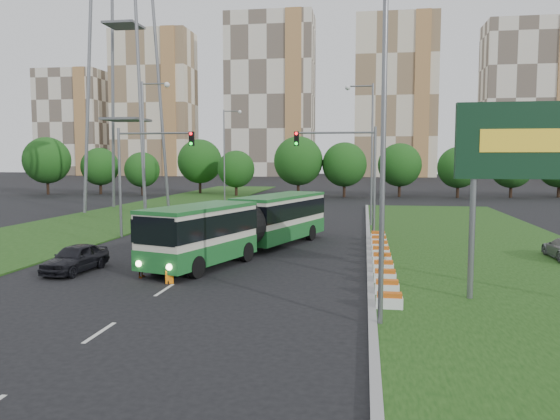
% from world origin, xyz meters
% --- Properties ---
extents(ground, '(360.00, 360.00, 0.00)m').
position_xyz_m(ground, '(0.00, 0.00, 0.00)').
color(ground, black).
rests_on(ground, ground).
extents(grass_median, '(14.00, 60.00, 0.15)m').
position_xyz_m(grass_median, '(13.00, 8.00, 0.07)').
color(grass_median, '#193F12').
rests_on(grass_median, ground).
extents(median_kerb, '(0.30, 60.00, 0.18)m').
position_xyz_m(median_kerb, '(6.05, 8.00, 0.09)').
color(median_kerb, gray).
rests_on(median_kerb, ground).
extents(left_verge, '(12.00, 110.00, 0.10)m').
position_xyz_m(left_verge, '(-18.00, 25.00, 0.05)').
color(left_verge, '#193F12').
rests_on(left_verge, ground).
extents(lane_markings, '(0.20, 100.00, 0.01)m').
position_xyz_m(lane_markings, '(-3.00, 20.00, 0.00)').
color(lane_markings, silver).
rests_on(lane_markings, ground).
extents(flower_planters, '(1.10, 18.10, 0.60)m').
position_xyz_m(flower_planters, '(6.70, 0.80, 0.45)').
color(flower_planters, white).
rests_on(flower_planters, grass_median).
extents(billboard, '(6.00, 0.37, 8.00)m').
position_xyz_m(billboard, '(12.25, -6.00, 6.16)').
color(billboard, slate).
rests_on(billboard, ground).
extents(traffic_mast_median, '(5.76, 0.32, 8.00)m').
position_xyz_m(traffic_mast_median, '(4.78, 10.00, 5.35)').
color(traffic_mast_median, slate).
rests_on(traffic_mast_median, ground).
extents(traffic_mast_left, '(5.76, 0.32, 8.00)m').
position_xyz_m(traffic_mast_left, '(-10.38, 9.00, 5.35)').
color(traffic_mast_left, slate).
rests_on(traffic_mast_left, ground).
extents(street_lamps, '(36.00, 60.00, 12.00)m').
position_xyz_m(street_lamps, '(-3.00, 10.00, 6.00)').
color(street_lamps, slate).
rests_on(street_lamps, ground).
extents(transmission_pylon, '(12.00, 12.00, 44.00)m').
position_xyz_m(transmission_pylon, '(-20.00, 28.00, 22.00)').
color(transmission_pylon, slate).
rests_on(transmission_pylon, ground).
extents(tree_line, '(120.00, 8.00, 9.00)m').
position_xyz_m(tree_line, '(10.00, 55.00, 4.50)').
color(tree_line, '#1B5215').
rests_on(tree_line, ground).
extents(apartment_tower_west, '(26.00, 15.00, 48.00)m').
position_xyz_m(apartment_tower_west, '(-65.00, 150.00, 24.00)').
color(apartment_tower_west, beige).
rests_on(apartment_tower_west, ground).
extents(apartment_tower_cwest, '(28.00, 15.00, 52.00)m').
position_xyz_m(apartment_tower_cwest, '(-25.00, 150.00, 26.00)').
color(apartment_tower_cwest, silver).
rests_on(apartment_tower_cwest, ground).
extents(apartment_tower_ceast, '(25.00, 15.00, 50.00)m').
position_xyz_m(apartment_tower_ceast, '(15.00, 150.00, 25.00)').
color(apartment_tower_ceast, beige).
rests_on(apartment_tower_ceast, ground).
extents(apartment_tower_east, '(27.00, 15.00, 47.00)m').
position_xyz_m(apartment_tower_east, '(55.00, 150.00, 23.50)').
color(apartment_tower_east, silver).
rests_on(apartment_tower_east, ground).
extents(midrise_west, '(22.00, 14.00, 36.00)m').
position_xyz_m(midrise_west, '(-95.00, 150.00, 18.00)').
color(midrise_west, silver).
rests_on(midrise_west, ground).
extents(articulated_bus, '(2.75, 17.63, 2.90)m').
position_xyz_m(articulated_bus, '(-1.51, 3.79, 1.78)').
color(articulated_bus, beige).
rests_on(articulated_bus, ground).
extents(car_left_near, '(2.08, 4.37, 1.44)m').
position_xyz_m(car_left_near, '(-8.89, -3.02, 0.72)').
color(car_left_near, black).
rests_on(car_left_near, ground).
extents(car_left_far, '(2.11, 4.49, 1.42)m').
position_xyz_m(car_left_far, '(-9.52, 12.23, 0.71)').
color(car_left_far, black).
rests_on(car_left_far, ground).
extents(pedestrian, '(0.49, 0.70, 1.85)m').
position_xyz_m(pedestrian, '(-5.02, -3.72, 0.93)').
color(pedestrian, gray).
rests_on(pedestrian, ground).
extents(shopping_trolley, '(0.37, 0.39, 0.63)m').
position_xyz_m(shopping_trolley, '(-3.23, -4.71, 0.31)').
color(shopping_trolley, orange).
rests_on(shopping_trolley, ground).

